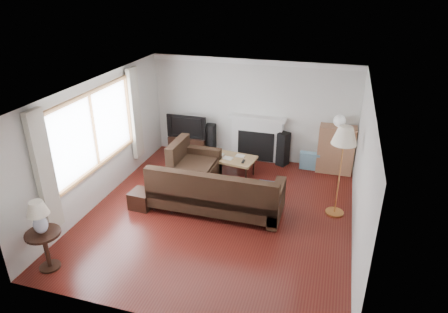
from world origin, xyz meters
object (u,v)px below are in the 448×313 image
(floor_lamp, at_px, (340,172))
(side_table, at_px, (47,250))
(tv_stand, at_px, (189,145))
(sectional_sofa, at_px, (216,190))
(coffee_table, at_px, (229,166))
(bookshelf, at_px, (336,149))

(floor_lamp, distance_m, side_table, 5.25)
(tv_stand, xyz_separation_m, sectional_sofa, (1.50, -2.40, 0.21))
(side_table, bearing_deg, coffee_table, 64.39)
(sectional_sofa, distance_m, side_table, 3.15)
(sectional_sofa, bearing_deg, coffee_table, 96.68)
(tv_stand, relative_size, side_table, 1.46)
(bookshelf, relative_size, coffee_table, 0.94)
(bookshelf, height_order, coffee_table, bookshelf)
(bookshelf, height_order, floor_lamp, floor_lamp)
(bookshelf, bearing_deg, coffee_table, -158.94)
(coffee_table, distance_m, side_table, 4.33)
(sectional_sofa, distance_m, floor_lamp, 2.37)
(floor_lamp, bearing_deg, sectional_sofa, -166.34)
(tv_stand, distance_m, sectional_sofa, 2.83)
(tv_stand, bearing_deg, side_table, -96.57)
(coffee_table, height_order, floor_lamp, floor_lamp)
(floor_lamp, height_order, side_table, floor_lamp)
(floor_lamp, xyz_separation_m, side_table, (-4.31, -2.94, -0.57))
(tv_stand, bearing_deg, floor_lamp, -26.12)
(tv_stand, height_order, side_table, side_table)
(sectional_sofa, bearing_deg, floor_lamp, 13.66)
(bookshelf, bearing_deg, floor_lamp, -86.76)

